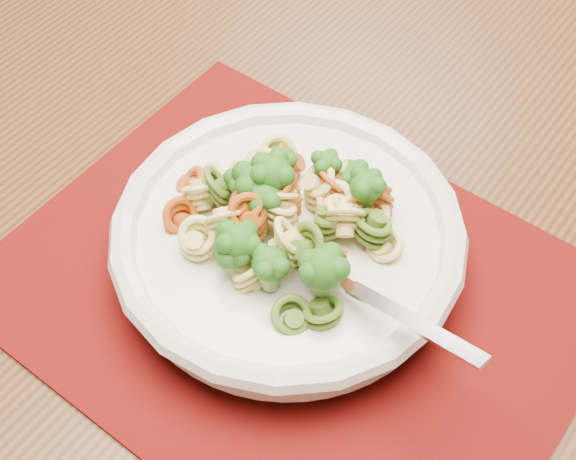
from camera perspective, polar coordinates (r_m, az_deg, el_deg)
The scene contains 5 objects.
dining_table at distance 0.75m, azimuth 3.35°, elevation 1.02°, with size 1.59×1.06×0.75m.
placemat at distance 0.59m, azimuth 0.38°, elevation -4.38°, with size 0.41×0.32×0.00m, color #4D0309.
pasta_bowl at distance 0.58m, azimuth 0.00°, elevation -0.62°, with size 0.26×0.26×0.05m.
pasta_broccoli_heap at distance 0.57m, azimuth 0.00°, elevation 0.37°, with size 0.22×0.22×0.06m, color #E9D473, non-canonical shape.
fork at distance 0.54m, azimuth 2.70°, elevation -3.02°, with size 0.19×0.02×0.01m, color silver, non-canonical shape.
Camera 1 is at (0.44, -0.63, 1.25)m, focal length 50.00 mm.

